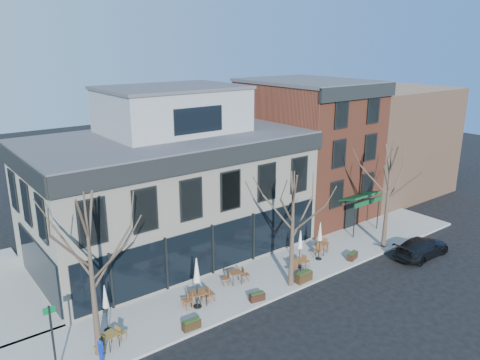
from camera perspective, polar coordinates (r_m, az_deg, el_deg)
ground at (r=29.81m, az=-3.41°, el=-11.69°), size 120.00×120.00×0.00m
sidewalk_front at (r=30.04m, az=4.19°, el=-11.31°), size 33.50×4.70×0.15m
corner_building at (r=32.06m, az=-8.54°, el=-0.65°), size 18.39×10.39×11.10m
red_brick_building at (r=39.42m, az=8.11°, el=3.95°), size 8.20×11.78×11.18m
bg_building at (r=47.67m, az=15.71°, el=4.87°), size 12.00×12.00×10.00m
tree_corner at (r=21.95m, az=-17.60°, el=-10.88°), size 3.93×3.98×7.92m
tree_mid at (r=27.17m, az=6.44°, el=-5.83°), size 3.50×3.55×7.04m
tree_right at (r=33.64m, az=17.61°, el=-1.70°), size 3.72×3.77×7.48m
sign_pole at (r=22.30m, az=-21.88°, el=-17.32°), size 0.50×0.10×3.40m
parked_sedan at (r=34.33m, az=21.25°, el=-7.68°), size 4.63×1.90×1.34m
call_box at (r=22.97m, az=-16.60°, el=-19.43°), size 0.25×0.25×1.28m
cafe_set_0 at (r=24.05m, az=-15.52°, el=-18.17°), size 1.76×0.90×0.90m
cafe_set_1 at (r=26.48m, az=-4.97°, el=-14.00°), size 1.88×0.81×0.97m
cafe_set_2 at (r=26.59m, az=-5.51°, el=-14.07°), size 1.59×0.94×0.82m
cafe_set_3 at (r=28.52m, az=-0.53°, el=-11.63°), size 1.78×0.88×0.91m
cafe_set_4 at (r=30.14m, az=7.27°, el=-10.13°), size 1.81×0.81×0.93m
cafe_set_5 at (r=32.69m, az=9.92°, el=-8.03°), size 1.85×1.01×0.95m
umbrella_0 at (r=24.57m, az=-16.10°, el=-13.76°), size 0.41×0.41×2.54m
umbrella_1 at (r=25.54m, az=-5.30°, el=-11.20°), size 0.47×0.47×2.94m
umbrella_3 at (r=30.11m, az=7.35°, el=-7.45°), size 0.40×0.40×2.51m
umbrella_4 at (r=31.29m, az=9.72°, el=-6.44°), size 0.42×0.42×2.63m
planter_0 at (r=24.72m, az=-5.94°, el=-17.10°), size 0.97×0.43×0.53m
planter_1 at (r=26.92m, az=2.10°, el=-14.02°), size 0.94×0.53×0.50m
planter_2 at (r=29.05m, az=7.76°, el=-11.58°), size 1.14×0.48×0.63m
planter_3 at (r=32.38m, az=13.56°, el=-8.97°), size 0.97×0.58×0.51m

